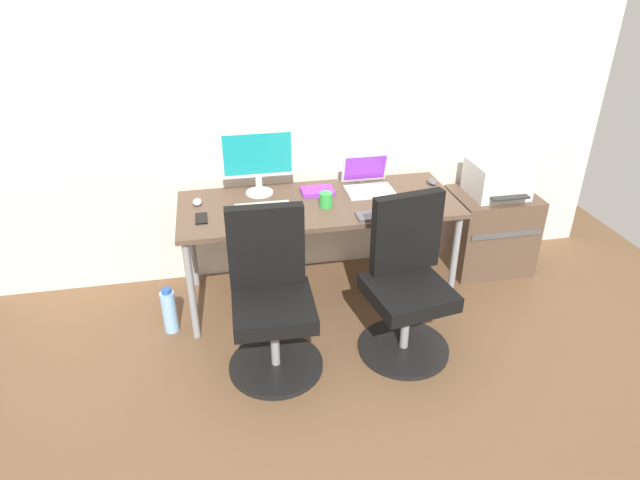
{
  "coord_description": "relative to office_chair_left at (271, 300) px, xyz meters",
  "views": [
    {
      "loc": [
        -0.62,
        -3.13,
        2.17
      ],
      "look_at": [
        0.0,
        -0.05,
        0.46
      ],
      "focal_mm": 31.04,
      "sensor_mm": 36.0,
      "label": 1
    }
  ],
  "objects": [
    {
      "name": "ground_plane",
      "position": [
        0.39,
        0.62,
        -0.42
      ],
      "size": [
        5.28,
        5.28,
        0.0
      ],
      "primitive_type": "plane",
      "color": "brown"
    },
    {
      "name": "back_wall",
      "position": [
        0.39,
        1.05,
        0.88
      ],
      "size": [
        4.4,
        0.04,
        2.6
      ],
      "primitive_type": "cube",
      "color": "silver",
      "rests_on": "ground"
    },
    {
      "name": "desk",
      "position": [
        0.39,
        0.62,
        0.22
      ],
      "size": [
        1.76,
        0.71,
        0.7
      ],
      "color": "brown",
      "rests_on": "ground"
    },
    {
      "name": "office_chair_left",
      "position": [
        0.0,
        0.0,
        0.0
      ],
      "size": [
        0.54,
        0.54,
        0.94
      ],
      "color": "black",
      "rests_on": "ground"
    },
    {
      "name": "office_chair_right",
      "position": [
        0.78,
        -0.0,
        0.0
      ],
      "size": [
        0.54,
        0.54,
        0.94
      ],
      "color": "black",
      "rests_on": "ground"
    },
    {
      "name": "side_cabinet",
      "position": [
        1.69,
        0.76,
        -0.13
      ],
      "size": [
        0.57,
        0.47,
        0.58
      ],
      "color": "brown",
      "rests_on": "ground"
    },
    {
      "name": "printer",
      "position": [
        1.69,
        0.76,
        0.28
      ],
      "size": [
        0.38,
        0.4,
        0.24
      ],
      "color": "silver",
      "rests_on": "side_cabinet"
    },
    {
      "name": "water_bottle_on_floor",
      "position": [
        -0.6,
        0.41,
        -0.28
      ],
      "size": [
        0.09,
        0.09,
        0.31
      ],
      "color": "#8CBFF2",
      "rests_on": "ground"
    },
    {
      "name": "desktop_monitor",
      "position": [
        0.03,
        0.83,
        0.53
      ],
      "size": [
        0.48,
        0.18,
        0.43
      ],
      "color": "silver",
      "rests_on": "desk"
    },
    {
      "name": "open_laptop",
      "position": [
        0.75,
        0.76,
        0.33
      ],
      "size": [
        0.31,
        0.28,
        0.22
      ],
      "color": "silver",
      "rests_on": "desk"
    },
    {
      "name": "keyboard_by_monitor",
      "position": [
        0.03,
        0.6,
        0.29
      ],
      "size": [
        0.34,
        0.12,
        0.02
      ],
      "primitive_type": "cube",
      "color": "#B7B7B7",
      "rests_on": "desk"
    },
    {
      "name": "keyboard_by_laptop",
      "position": [
        0.74,
        0.34,
        0.29
      ],
      "size": [
        0.34,
        0.12,
        0.02
      ],
      "primitive_type": "cube",
      "color": "#515156",
      "rests_on": "desk"
    },
    {
      "name": "mouse_by_monitor",
      "position": [
        -0.37,
        0.74,
        0.3
      ],
      "size": [
        0.06,
        0.1,
        0.03
      ],
      "primitive_type": "ellipsoid",
      "color": "#B7B7B7",
      "rests_on": "desk"
    },
    {
      "name": "mouse_by_laptop",
      "position": [
        1.2,
        0.76,
        0.3
      ],
      "size": [
        0.06,
        0.1,
        0.03
      ],
      "primitive_type": "ellipsoid",
      "color": "#515156",
      "rests_on": "desk"
    },
    {
      "name": "coffee_mug",
      "position": [
        0.42,
        0.55,
        0.33
      ],
      "size": [
        0.08,
        0.08,
        0.09
      ],
      "primitive_type": "cylinder",
      "color": "green",
      "rests_on": "desk"
    },
    {
      "name": "pen_cup",
      "position": [
        0.74,
        0.91,
        0.33
      ],
      "size": [
        0.07,
        0.07,
        0.1
      ],
      "primitive_type": "cylinder",
      "color": "slate",
      "rests_on": "desk"
    },
    {
      "name": "phone_near_monitor",
      "position": [
        -0.35,
        0.52,
        0.29
      ],
      "size": [
        0.07,
        0.14,
        0.01
      ],
      "primitive_type": "cube",
      "color": "black",
      "rests_on": "desk"
    },
    {
      "name": "notebook",
      "position": [
        0.41,
        0.77,
        0.29
      ],
      "size": [
        0.21,
        0.15,
        0.03
      ],
      "primitive_type": "cube",
      "color": "purple",
      "rests_on": "desk"
    }
  ]
}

